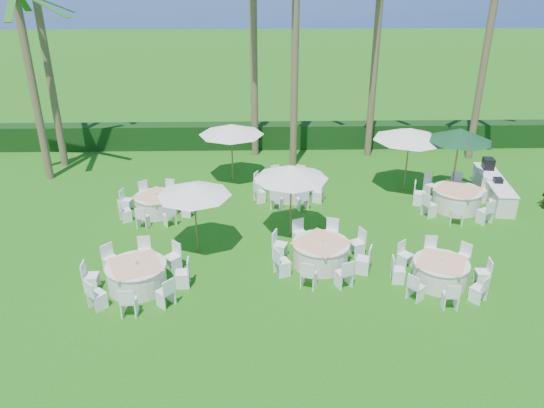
{
  "coord_description": "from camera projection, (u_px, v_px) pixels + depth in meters",
  "views": [
    {
      "loc": [
        -1.07,
        -13.52,
        8.78
      ],
      "look_at": [
        -0.69,
        2.42,
        1.3
      ],
      "focal_mm": 35.0,
      "sensor_mm": 36.0,
      "label": 1
    }
  ],
  "objects": [
    {
      "name": "ocean",
      "position": [
        264.0,
        3.0,
        108.3
      ],
      "size": [
        260.0,
        260.0,
        0.0
      ],
      "primitive_type": "plane",
      "color": "navy",
      "rests_on": "ground"
    },
    {
      "name": "palm_d",
      "position": [
        375.0,
        56.0,
        23.73
      ],
      "size": [
        4.4,
        4.15,
        8.54
      ],
      "color": "brown",
      "rests_on": "ground"
    },
    {
      "name": "palm_c",
      "position": [
        296.0,
        23.0,
        21.93
      ],
      "size": [
        4.4,
        4.16,
        11.52
      ],
      "color": "brown",
      "rests_on": "ground"
    },
    {
      "name": "umbrella_green",
      "position": [
        460.0,
        135.0,
        20.25
      ],
      "size": [
        2.52,
        2.52,
        2.83
      ],
      "color": "brown",
      "rests_on": "ground"
    },
    {
      "name": "hedge",
      "position": [
        281.0,
        136.0,
        26.59
      ],
      "size": [
        34.0,
        1.0,
        1.2
      ],
      "primitive_type": "cube",
      "color": "black",
      "rests_on": "ground"
    },
    {
      "name": "umbrella_a",
      "position": [
        194.0,
        189.0,
        16.47
      ],
      "size": [
        2.37,
        2.37,
        2.41
      ],
      "color": "brown",
      "rests_on": "ground"
    },
    {
      "name": "palm_f",
      "position": [
        32.0,
        80.0,
        21.26
      ],
      "size": [
        4.28,
        4.35,
        7.68
      ],
      "color": "brown",
      "rests_on": "ground"
    },
    {
      "name": "banquet_table_a",
      "position": [
        137.0,
        275.0,
        15.32
      ],
      "size": [
        3.04,
        3.04,
        0.92
      ],
      "color": "silver",
      "rests_on": "ground"
    },
    {
      "name": "palm_a",
      "position": [
        40.0,
        23.0,
        21.88
      ],
      "size": [
        4.35,
        4.29,
        11.55
      ],
      "color": "brown",
      "rests_on": "ground"
    },
    {
      "name": "banquet_table_e",
      "position": [
        289.0,
        188.0,
        21.15
      ],
      "size": [
        2.84,
        2.84,
        0.89
      ],
      "color": "silver",
      "rests_on": "ground"
    },
    {
      "name": "umbrella_c",
      "position": [
        231.0,
        129.0,
        21.89
      ],
      "size": [
        2.71,
        2.71,
        2.5
      ],
      "color": "brown",
      "rests_on": "ground"
    },
    {
      "name": "banquet_table_b",
      "position": [
        321.0,
        253.0,
        16.47
      ],
      "size": [
        3.03,
        3.03,
        0.94
      ],
      "color": "silver",
      "rests_on": "ground"
    },
    {
      "name": "palm_b",
      "position": [
        254.0,
        50.0,
        23.75
      ],
      "size": [
        4.31,
        4.33,
        8.98
      ],
      "color": "brown",
      "rests_on": "ground"
    },
    {
      "name": "banquet_table_d",
      "position": [
        157.0,
        204.0,
        19.82
      ],
      "size": [
        2.81,
        2.81,
        0.86
      ],
      "color": "silver",
      "rests_on": "ground"
    },
    {
      "name": "buffet_table",
      "position": [
        493.0,
        188.0,
        20.98
      ],
      "size": [
        1.18,
        3.73,
        1.3
      ],
      "color": "silver",
      "rests_on": "ground"
    },
    {
      "name": "palm_e",
      "position": [
        485.0,
        56.0,
        23.37
      ],
      "size": [
        4.26,
        4.37,
        8.61
      ],
      "color": "brown",
      "rests_on": "ground"
    },
    {
      "name": "banquet_table_f",
      "position": [
        456.0,
        198.0,
        20.15
      ],
      "size": [
        3.15,
        3.15,
        0.96
      ],
      "color": "silver",
      "rests_on": "ground"
    },
    {
      "name": "banquet_table_c",
      "position": [
        440.0,
        272.0,
        15.54
      ],
      "size": [
        2.84,
        2.84,
        0.87
      ],
      "color": "silver",
      "rests_on": "ground"
    },
    {
      "name": "ground",
      "position": [
        297.0,
        277.0,
        15.99
      ],
      "size": [
        120.0,
        120.0,
        0.0
      ],
      "primitive_type": "plane",
      "color": "#196010",
      "rests_on": "ground"
    },
    {
      "name": "umbrella_b",
      "position": [
        291.0,
        172.0,
        17.36
      ],
      "size": [
        2.49,
        2.49,
        2.57
      ],
      "color": "brown",
      "rests_on": "ground"
    },
    {
      "name": "umbrella_d",
      "position": [
        410.0,
        134.0,
        20.85
      ],
      "size": [
        2.91,
        2.91,
        2.66
      ],
      "color": "brown",
      "rests_on": "ground"
    }
  ]
}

